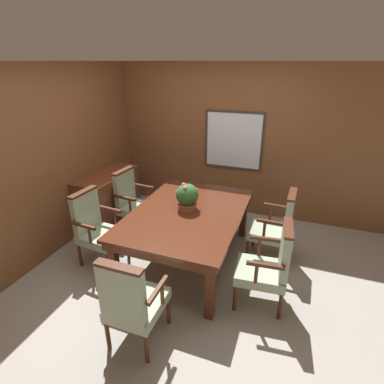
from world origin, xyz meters
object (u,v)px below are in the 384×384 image
object	(u,v)px
chair_left_near	(96,227)
potted_plant	(187,197)
dining_table	(188,217)
chair_head_near	(132,300)
chair_left_far	(133,201)
sideboard_cabinet	(109,199)
chair_right_far	(277,225)
chair_right_near	(269,264)

from	to	relation	value
chair_left_near	potted_plant	bearing A→B (deg)	-60.42
dining_table	chair_head_near	world-z (taller)	chair_head_near
dining_table	chair_left_far	distance (m)	1.15
potted_plant	sideboard_cabinet	world-z (taller)	potted_plant
chair_right_far	chair_left_near	bearing A→B (deg)	-66.67
chair_right_far	potted_plant	xyz separation A→B (m)	(-1.10, -0.36, 0.39)
chair_left_far	chair_right_near	bearing A→B (deg)	-107.45
sideboard_cabinet	chair_left_far	bearing A→B (deg)	-7.81
chair_head_near	potted_plant	world-z (taller)	potted_plant
chair_right_far	sideboard_cabinet	xyz separation A→B (m)	(-2.61, 0.07, -0.08)
sideboard_cabinet	chair_left_near	bearing A→B (deg)	-64.00
chair_head_near	potted_plant	size ratio (longest dim) A/B	2.83
chair_right_near	potted_plant	xyz separation A→B (m)	(-1.11, 0.50, 0.39)
chair_right_near	potted_plant	size ratio (longest dim) A/B	2.83
chair_right_near	sideboard_cabinet	distance (m)	2.78
chair_left_far	chair_right_near	world-z (taller)	same
chair_right_far	chair_head_near	distance (m)	2.09
chair_right_near	potted_plant	bearing A→B (deg)	-119.70
dining_table	potted_plant	size ratio (longest dim) A/B	5.47
chair_head_near	dining_table	bearing A→B (deg)	-90.23
dining_table	chair_left_near	bearing A→B (deg)	-159.11
chair_left_far	potted_plant	bearing A→B (deg)	-104.91
chair_left_near	chair_right_far	xyz separation A→B (m)	(2.16, 0.84, 0.00)
chair_left_near	chair_right_far	world-z (taller)	same
potted_plant	chair_left_near	bearing A→B (deg)	-155.56
chair_right_near	chair_left_near	bearing A→B (deg)	-95.82
chair_left_near	sideboard_cabinet	size ratio (longest dim) A/B	0.89
dining_table	potted_plant	xyz separation A→B (m)	(-0.03, 0.06, 0.25)
chair_head_near	sideboard_cabinet	world-z (taller)	chair_head_near
potted_plant	sideboard_cabinet	size ratio (longest dim) A/B	0.32
chair_right_near	sideboard_cabinet	world-z (taller)	chair_right_near
dining_table	chair_left_far	xyz separation A→B (m)	(-1.06, 0.43, -0.13)
chair_left_far	sideboard_cabinet	world-z (taller)	chair_left_far
potted_plant	chair_left_far	bearing A→B (deg)	160.40
chair_head_near	sideboard_cabinet	size ratio (longest dim) A/B	0.89
chair_head_near	chair_right_near	distance (m)	1.43
chair_right_far	chair_right_near	xyz separation A→B (m)	(0.01, -0.86, 0.00)
chair_left_near	chair_right_near	bearing A→B (deg)	-85.36
chair_right_far	potted_plant	bearing A→B (deg)	-69.89
chair_left_far	sideboard_cabinet	size ratio (longest dim) A/B	0.89
chair_head_near	sideboard_cabinet	distance (m)	2.42
chair_left_far	potted_plant	size ratio (longest dim) A/B	2.83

